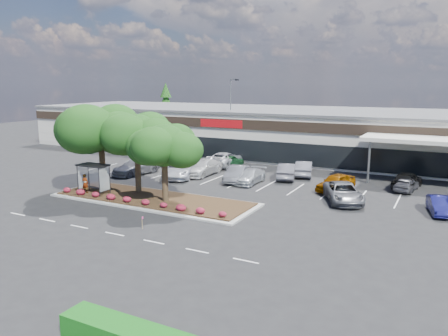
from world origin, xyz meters
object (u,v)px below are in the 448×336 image
at_px(light_pole, 231,122).
at_px(car_1, 136,167).
at_px(survey_stake, 142,221).
at_px(car_0, 141,161).

bearing_deg(light_pole, car_1, -102.82).
bearing_deg(survey_stake, light_pole, 105.67).
distance_m(light_pole, car_1, 16.80).
bearing_deg(survey_stake, car_0, 128.43).
relative_size(survey_stake, car_0, 0.21).
bearing_deg(light_pole, survey_stake, -74.33).
xyz_separation_m(light_pole, car_1, (-3.63, -15.95, -3.82)).
distance_m(light_pole, survey_stake, 31.74).
height_order(light_pole, car_1, light_pole).
bearing_deg(car_0, light_pole, 64.18).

